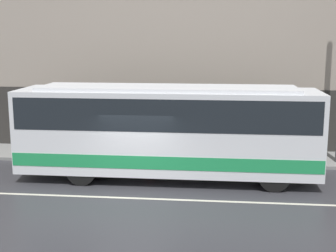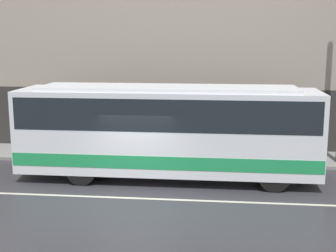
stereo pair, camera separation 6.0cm
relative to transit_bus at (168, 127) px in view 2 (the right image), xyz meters
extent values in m
plane|color=#333338|center=(-0.91, -2.25, -1.88)|extent=(60.00, 60.00, 0.00)
cube|color=gray|center=(-0.91, 3.01, -1.82)|extent=(60.00, 2.51, 0.13)
cube|color=gray|center=(-0.91, 4.42, 4.43)|extent=(60.00, 0.30, 12.62)
cube|color=#2D2B28|center=(-0.91, 4.25, -0.48)|extent=(60.00, 0.06, 2.80)
cube|color=beige|center=(-0.91, -2.25, -1.88)|extent=(54.00, 0.14, 0.01)
cube|color=silver|center=(-0.01, 0.00, -0.10)|extent=(10.53, 2.48, 2.87)
cube|color=#1E8C4C|center=(-0.01, 0.00, -0.98)|extent=(10.48, 2.50, 0.45)
cube|color=black|center=(-0.01, 0.00, 0.61)|extent=(10.21, 2.50, 1.09)
cube|color=orange|center=(5.21, 0.00, 1.15)|extent=(0.12, 1.86, 0.28)
cube|color=silver|center=(-0.01, 0.00, 1.40)|extent=(8.95, 2.11, 0.12)
cylinder|color=black|center=(3.66, -1.08, -1.36)|extent=(1.03, 0.28, 1.03)
cylinder|color=black|center=(3.66, 1.08, -1.36)|extent=(1.03, 0.28, 1.03)
cylinder|color=black|center=(-2.87, -1.08, -1.36)|extent=(1.03, 0.28, 1.03)
cylinder|color=black|center=(-2.87, 1.08, -1.36)|extent=(1.03, 0.28, 1.03)
cylinder|color=maroon|center=(-1.22, 3.44, -1.07)|extent=(0.36, 0.36, 1.36)
sphere|color=tan|center=(-1.22, 3.44, -0.27)|extent=(0.25, 0.25, 0.25)
camera|label=1|loc=(1.72, -16.19, 3.16)|focal=50.00mm
camera|label=2|loc=(1.78, -16.18, 3.16)|focal=50.00mm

